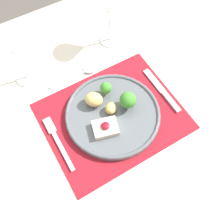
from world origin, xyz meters
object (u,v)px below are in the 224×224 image
Objects in this scene: knife at (164,93)px; wine_glass_far at (15,51)px; wine_glass_near at (110,10)px; fork at (57,139)px; spoon at (84,72)px; dinner_plate at (112,112)px.

knife is 1.02× the size of wine_glass_far.
wine_glass_near is at bearing 97.49° from knife.
fork is at bearing -141.95° from wine_glass_near.
knife is 1.02× the size of wine_glass_near.
wine_glass_far is at bearing 152.15° from spoon.
knife reaches higher than fork.
knife is (0.18, -0.02, -0.01)m from dinner_plate.
wine_glass_near reaches higher than dinner_plate.
wine_glass_far is (-0.35, 0.28, 0.13)m from knife.
wine_glass_far is at bearing 86.41° from fork.
wine_glass_near reaches higher than knife.
dinner_plate is 1.59× the size of wine_glass_far.
wine_glass_far reaches higher than dinner_plate.
wine_glass_near and wine_glass_far have the same top height.
fork is at bearing -139.34° from spoon.
wine_glass_far is (-0.17, 0.26, 0.11)m from dinner_plate.
fork is 1.02× the size of wine_glass_near.
wine_glass_far is at bearing 142.67° from knife.
knife is (0.36, -0.03, 0.00)m from fork.
dinner_plate reaches higher than fork.
wine_glass_far reaches higher than knife.
dinner_plate is 0.19m from spoon.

